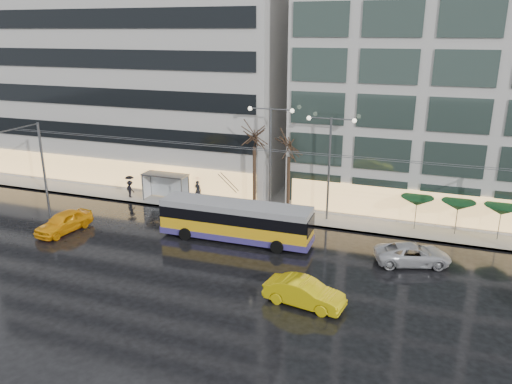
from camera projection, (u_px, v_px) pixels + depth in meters
The scene contains 21 objects.
ground at pixel (193, 262), 34.28m from camera, with size 140.00×140.00×0.00m, color black.
sidewalk at pixel (281, 201), 46.14m from camera, with size 80.00×10.00×0.15m, color gray.
kerb at pixel (263, 219), 41.71m from camera, with size 80.00×0.10×0.15m, color slate.
building_left at pixel (134, 70), 52.99m from camera, with size 34.00×14.00×22.00m, color #BBB7B2.
building_right at pixel (497, 62), 41.23m from camera, with size 32.00×14.00×25.00m, color #BBB7B2.
trolleybus at pixel (236, 222), 37.36m from camera, with size 11.59×4.56×5.35m.
catenary at pixel (247, 174), 39.74m from camera, with size 42.24×5.12×7.00m.
bus_shelter at pixel (163, 180), 45.94m from camera, with size 4.20×1.60×2.51m.
street_lamp_near at pixel (270, 146), 41.44m from camera, with size 3.96×0.36×9.03m.
street_lamp_far at pixel (330, 154), 39.91m from camera, with size 3.96×0.36×8.53m.
tree_a at pixel (254, 131), 41.76m from camera, with size 3.20×3.20×8.40m.
tree_b at pixel (289, 141), 41.19m from camera, with size 3.20×3.20×7.70m.
parasol_a at pixel (417, 201), 38.84m from camera, with size 2.50×2.50×2.65m.
parasol_b at pixel (458, 206), 37.88m from camera, with size 2.50×2.50×2.65m.
parasol_c at pixel (502, 210), 36.91m from camera, with size 2.50×2.50×2.65m.
taxi_a at pixel (64, 222), 39.12m from camera, with size 1.93×4.79×1.63m, color #F9A40D.
taxi_b at pixel (304, 293), 28.67m from camera, with size 1.64×4.70×1.55m, color yellow.
sedan_silver at pixel (413, 254), 33.76m from camera, with size 2.33×5.04×1.40m, color #B5B5BA.
pedestrian_a at pixel (198, 185), 45.95m from camera, with size 1.06×1.08×2.19m.
pedestrian_b at pixel (183, 189), 46.73m from camera, with size 0.95×0.84×1.64m.
pedestrian_c at pixel (130, 186), 46.68m from camera, with size 1.19×1.06×2.11m.
Camera 1 is at (14.64, -27.79, 15.17)m, focal length 35.00 mm.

